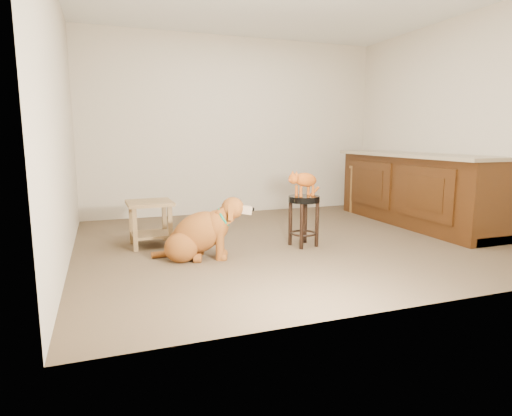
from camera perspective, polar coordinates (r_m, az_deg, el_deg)
name	(u,v)px	position (r m, az deg, el deg)	size (l,w,h in m)	color
floor	(288,241)	(4.81, 4.32, -4.45)	(4.50, 4.00, 0.01)	brown
room_shell	(290,87)	(4.69, 4.59, 15.84)	(4.54, 4.04, 2.62)	beige
cabinet_run	(414,192)	(6.01, 20.35, 2.07)	(0.70, 2.56, 0.94)	#3E200B
padded_stool	(304,211)	(4.55, 6.39, -0.34)	(0.33, 0.33, 0.54)	black
wood_stool	(367,189)	(6.70, 14.58, 2.50)	(0.47, 0.47, 0.72)	brown
side_table	(150,217)	(4.68, -13.94, -1.12)	(0.48, 0.48, 0.48)	brown
golden_retriever	(199,234)	(4.12, -7.56, -3.48)	(0.95, 0.59, 0.63)	brown
tabby_kitten	(303,181)	(4.50, 6.34, 3.64)	(0.45, 0.24, 0.30)	#9F450F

